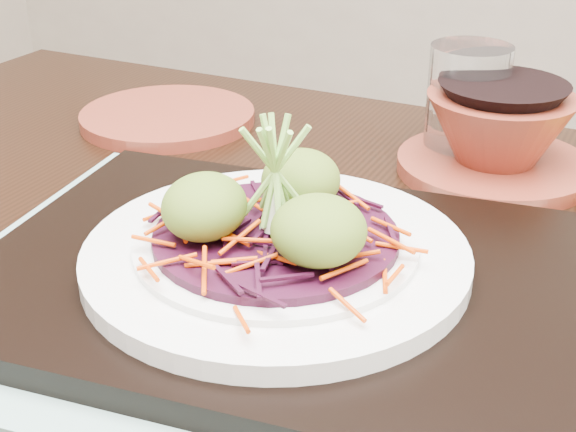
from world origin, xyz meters
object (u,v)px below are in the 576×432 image
at_px(dining_table, 317,404).
at_px(water_glass, 467,103).
at_px(white_plate, 276,254).
at_px(serving_tray, 276,276).
at_px(terracotta_side_plate, 168,117).
at_px(terracotta_bowl_set, 497,139).

distance_m(dining_table, water_glass, 0.33).
relative_size(dining_table, white_plate, 4.78).
bearing_deg(serving_tray, water_glass, 73.55).
distance_m(terracotta_side_plate, terracotta_bowl_set, 0.35).
distance_m(terracotta_side_plate, water_glass, 0.32).
relative_size(white_plate, terracotta_bowl_set, 1.22).
height_order(terracotta_side_plate, terracotta_bowl_set, terracotta_bowl_set).
bearing_deg(terracotta_side_plate, water_glass, 6.97).
height_order(white_plate, water_glass, water_glass).
bearing_deg(dining_table, terracotta_side_plate, 140.26).
distance_m(serving_tray, white_plate, 0.02).
relative_size(serving_tray, water_glass, 3.72).
xyz_separation_m(terracotta_side_plate, terracotta_bowl_set, (0.35, 0.01, 0.03)).
bearing_deg(terracotta_side_plate, white_plate, -46.05).
distance_m(serving_tray, terracotta_bowl_set, 0.29).
distance_m(dining_table, terracotta_side_plate, 0.39).
xyz_separation_m(dining_table, water_glass, (0.03, 0.29, 0.16)).
bearing_deg(water_glass, serving_tray, -100.93).
distance_m(water_glass, terracotta_bowl_set, 0.05).
bearing_deg(serving_tray, terracotta_bowl_set, 65.33).
relative_size(serving_tray, white_plate, 1.54).
bearing_deg(terracotta_side_plate, terracotta_bowl_set, 1.65).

